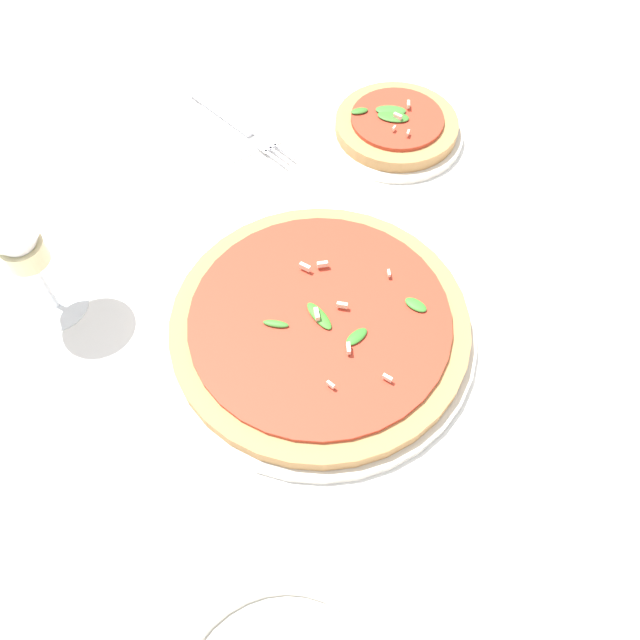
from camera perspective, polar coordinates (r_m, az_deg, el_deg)
ground_plane at (r=0.73m, az=-0.64°, el=-1.49°), size 6.00×6.00×0.00m
pizza_arugula_main at (r=0.72m, az=0.01°, el=-0.56°), size 0.36×0.36×0.05m
pizza_personal_side at (r=0.96m, az=6.96°, el=17.03°), size 0.20×0.20×0.05m
wine_glass at (r=0.74m, az=-25.80°, el=6.27°), size 0.09×0.09×0.16m
napkin at (r=0.98m, az=-7.81°, el=17.24°), size 0.15×0.11×0.01m
fork at (r=0.98m, az=-7.51°, el=17.26°), size 0.21×0.10×0.00m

